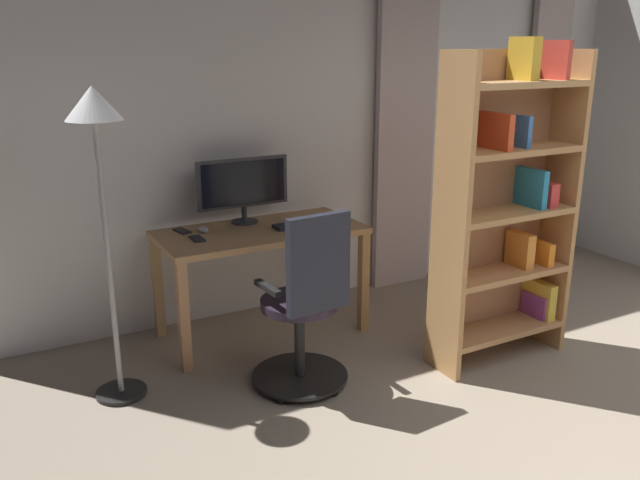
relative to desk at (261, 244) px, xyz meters
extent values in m
cube|color=silver|center=(-0.86, -0.47, 0.79)|extent=(5.36, 0.10, 2.85)
cube|color=#BEADAA|center=(-2.89, -0.36, 0.66)|extent=(0.40, 0.06, 2.58)
cube|color=#BEADAA|center=(-1.40, -0.36, 0.66)|extent=(0.52, 0.06, 2.58)
cube|color=tan|center=(0.00, 0.00, 0.08)|extent=(1.33, 0.65, 0.04)
cube|color=#B1874E|center=(-0.63, 0.28, -0.28)|extent=(0.06, 0.06, 0.69)
cube|color=tan|center=(0.63, 0.28, -0.28)|extent=(0.06, 0.06, 0.69)
cube|color=tan|center=(-0.63, -0.28, -0.28)|extent=(0.06, 0.06, 0.69)
cube|color=tan|center=(0.63, -0.28, -0.28)|extent=(0.06, 0.06, 0.69)
cylinder|color=black|center=(0.09, 0.73, -0.59)|extent=(0.56, 0.56, 0.02)
sphere|color=black|center=(-0.17, 0.71, -0.61)|extent=(0.05, 0.05, 0.05)
sphere|color=black|center=(0.03, 0.48, -0.61)|extent=(0.05, 0.05, 0.05)
sphere|color=black|center=(0.31, 0.60, -0.61)|extent=(0.05, 0.05, 0.05)
sphere|color=black|center=(0.28, 0.90, -0.61)|extent=(0.05, 0.05, 0.05)
sphere|color=black|center=(-0.01, 0.97, -0.61)|extent=(0.05, 0.05, 0.05)
cylinder|color=black|center=(0.09, 0.73, -0.38)|extent=(0.06, 0.06, 0.43)
cylinder|color=#281F2D|center=(0.09, 0.73, -0.14)|extent=(0.47, 0.47, 0.05)
cube|color=#20232E|center=(0.07, 0.93, 0.15)|extent=(0.38, 0.08, 0.53)
cube|color=black|center=(0.29, 0.75, 0.00)|extent=(0.06, 0.24, 0.03)
cube|color=black|center=(-0.11, 0.71, 0.00)|extent=(0.06, 0.24, 0.03)
cylinder|color=#333338|center=(0.03, -0.20, 0.11)|extent=(0.18, 0.18, 0.01)
cylinder|color=#333338|center=(0.03, -0.20, 0.16)|extent=(0.04, 0.04, 0.10)
cube|color=#333338|center=(0.03, -0.21, 0.38)|extent=(0.64, 0.03, 0.33)
cube|color=black|center=(0.03, -0.19, 0.38)|extent=(0.59, 0.01, 0.29)
cube|color=#232328|center=(-0.28, 0.07, 0.11)|extent=(0.39, 0.12, 0.02)
ellipsoid|color=#B7BCC1|center=(0.35, -0.11, 0.12)|extent=(0.06, 0.10, 0.04)
cube|color=#232328|center=(0.44, 0.03, 0.11)|extent=(0.07, 0.15, 0.01)
cube|color=#232328|center=(0.46, -0.19, 0.11)|extent=(0.09, 0.15, 0.01)
cube|color=tan|center=(-1.58, 1.02, 0.30)|extent=(0.04, 0.30, 1.87)
cube|color=tan|center=(-0.72, 1.02, 0.30)|extent=(0.04, 0.30, 1.87)
cube|color=tan|center=(-1.15, 0.89, 0.30)|extent=(0.89, 0.04, 1.87)
cube|color=tan|center=(-1.15, 1.02, -0.45)|extent=(0.82, 0.30, 0.04)
cube|color=tan|center=(-1.15, 1.02, -0.07)|extent=(0.82, 0.30, 0.04)
cube|color=tan|center=(-1.15, 1.02, 0.30)|extent=(0.82, 0.30, 0.04)
cube|color=#BA804D|center=(-1.15, 1.02, 0.68)|extent=(0.82, 0.30, 0.04)
cube|color=tan|center=(-1.15, 1.02, 1.05)|extent=(0.82, 0.30, 0.04)
cube|color=#893F96|center=(-1.47, 1.02, -0.35)|extent=(0.05, 0.20, 0.15)
cube|color=orange|center=(-1.29, 1.02, 0.05)|extent=(0.07, 0.19, 0.21)
cube|color=teal|center=(-1.33, 1.02, 0.44)|extent=(0.04, 0.24, 0.23)
cube|color=#D34623|center=(-1.00, 1.02, 0.80)|extent=(0.04, 0.27, 0.20)
cube|color=gold|center=(-1.18, 1.02, 1.18)|extent=(0.07, 0.19, 0.24)
cube|color=gold|center=(-1.49, 1.02, -0.31)|extent=(0.06, 0.25, 0.23)
cube|color=orange|center=(-1.44, 1.02, 0.02)|extent=(0.05, 0.24, 0.14)
cube|color=red|center=(-1.42, 1.02, 0.39)|extent=(0.07, 0.23, 0.15)
cube|color=#396EB6|center=(-1.18, 1.02, 0.78)|extent=(0.03, 0.20, 0.18)
cube|color=#C63B31|center=(-1.40, 1.02, 1.18)|extent=(0.03, 0.26, 0.22)
cube|color=orange|center=(-1.53, 1.02, -0.35)|extent=(0.04, 0.20, 0.15)
cylinder|color=black|center=(1.04, 0.37, -0.62)|extent=(0.28, 0.28, 0.02)
cylinder|color=#A5A5A8|center=(1.04, 0.37, 0.13)|extent=(0.03, 0.03, 1.53)
cone|color=white|center=(1.04, 0.37, 0.99)|extent=(0.28, 0.28, 0.17)
camera|label=1|loc=(1.62, 3.79, 1.27)|focal=36.67mm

